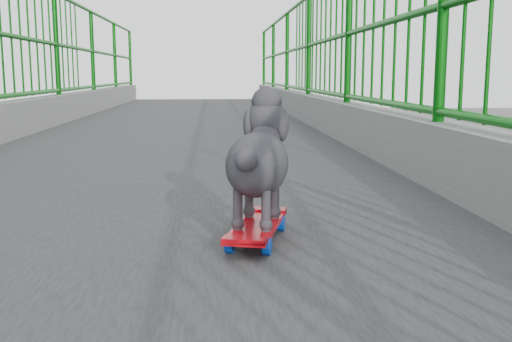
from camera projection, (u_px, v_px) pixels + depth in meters
name	position (u px, v px, depth m)	size (l,w,h in m)	color
railing	(3.00, 297.00, 0.86)	(3.00, 24.00, 1.42)	gray
skateboard	(257.00, 228.00, 1.91)	(0.24, 0.46, 0.06)	red
poodle	(259.00, 158.00, 1.90)	(0.27, 0.46, 0.39)	#2B292D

